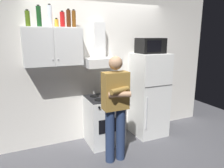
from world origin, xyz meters
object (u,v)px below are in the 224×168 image
at_px(cooking_pot, 113,94).
at_px(range_hood, 101,55).
at_px(bottle_spice_jar, 57,23).
at_px(bottle_wine_green, 39,16).
at_px(person_standing, 116,106).
at_px(microwave, 150,46).
at_px(stove_oven, 104,120).
at_px(bottle_rum_dark, 69,19).
at_px(bottle_vodka_clear, 50,16).
at_px(bottle_soda_red, 62,19).
at_px(bottle_beer_brown, 74,19).
at_px(refrigerator, 149,95).
at_px(upper_cabinet, 53,47).
at_px(bottle_olive_oil, 28,19).

bearing_deg(cooking_pot, range_hood, 117.88).
bearing_deg(bottle_spice_jar, bottle_wine_green, -170.19).
distance_m(range_hood, bottle_wine_green, 1.15).
bearing_deg(person_standing, cooking_pot, 69.70).
xyz_separation_m(microwave, cooking_pot, (-0.82, -0.14, -0.80)).
bearing_deg(stove_oven, bottle_rum_dark, 165.86).
bearing_deg(bottle_vodka_clear, microwave, -3.69).
bearing_deg(bottle_wine_green, bottle_soda_red, 0.02).
xyz_separation_m(stove_oven, bottle_wine_green, (-0.98, 0.10, 1.77)).
bearing_deg(bottle_vodka_clear, bottle_beer_brown, 2.58).
height_order(refrigerator, bottle_wine_green, bottle_wine_green).
bearing_deg(bottle_beer_brown, range_hood, -3.00).
bearing_deg(range_hood, microwave, -6.46).
distance_m(person_standing, bottle_rum_dark, 1.56).
relative_size(upper_cabinet, bottle_beer_brown, 3.23).
height_order(person_standing, bottle_beer_brown, bottle_beer_brown).
bearing_deg(bottle_olive_oil, range_hood, 1.25).
bearing_deg(range_hood, refrigerator, -7.55).
bearing_deg(refrigerator, stove_oven, -179.96).
bearing_deg(bottle_olive_oil, bottle_beer_brown, 3.95).
distance_m(bottle_rum_dark, bottle_beer_brown, 0.09).
bearing_deg(range_hood, bottle_olive_oil, -178.75).
xyz_separation_m(range_hood, person_standing, (-0.05, -0.73, -0.70)).
bearing_deg(bottle_soda_red, bottle_spice_jar, 152.12).
distance_m(bottle_spice_jar, bottle_wine_green, 0.28).
distance_m(upper_cabinet, bottle_olive_oil, 0.53).
bearing_deg(person_standing, bottle_spice_jar, 131.61).
relative_size(person_standing, cooking_pot, 5.14).
distance_m(refrigerator, bottle_vodka_clear, 2.26).
xyz_separation_m(bottle_soda_red, bottle_beer_brown, (0.19, 0.05, 0.02)).
height_order(range_hood, bottle_spice_jar, bottle_spice_jar).
height_order(stove_oven, microwave, microwave).
relative_size(upper_cabinet, bottle_vodka_clear, 2.67).
relative_size(bottle_wine_green, bottle_soda_red, 1.27).
relative_size(microwave, bottle_soda_red, 1.96).
xyz_separation_m(stove_oven, bottle_soda_red, (-0.63, 0.10, 1.73)).
height_order(person_standing, bottle_wine_green, bottle_wine_green).
bearing_deg(bottle_olive_oil, cooking_pot, -9.88).
height_order(bottle_olive_oil, bottle_beer_brown, bottle_beer_brown).
xyz_separation_m(microwave, bottle_olive_oil, (-2.09, 0.08, 0.42)).
height_order(bottle_rum_dark, bottle_wine_green, bottle_wine_green).
xyz_separation_m(bottle_spice_jar, bottle_olive_oil, (-0.42, -0.05, 0.05)).
bearing_deg(bottle_beer_brown, refrigerator, -6.11).
bearing_deg(refrigerator, microwave, 90.90).
distance_m(person_standing, cooking_pot, 0.52).
bearing_deg(person_standing, bottle_beer_brown, 117.42).
relative_size(range_hood, person_standing, 0.46).
bearing_deg(microwave, range_hood, 173.54).
bearing_deg(person_standing, bottle_vodka_clear, 136.03).
bearing_deg(bottle_soda_red, bottle_beer_brown, 13.78).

